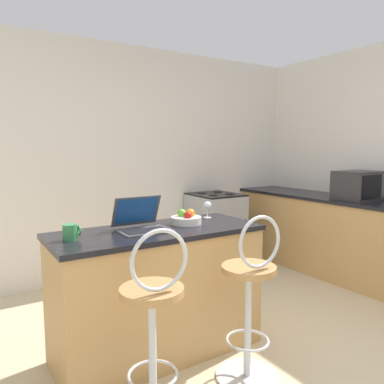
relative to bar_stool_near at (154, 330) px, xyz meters
The scene contains 11 objects.
wall_back 2.59m from the bar_stool_near, 71.98° to the left, with size 12.00×0.06×2.60m.
breakfast_bar 0.68m from the bar_stool_near, 60.66° to the left, with size 1.46×0.61×0.90m.
counter_right 2.96m from the bar_stool_near, 16.02° to the left, with size 0.66×3.03×0.90m.
bar_stool_near is the anchor object (origin of this frame).
bar_stool_far 0.67m from the bar_stool_near, ahead, with size 0.40×0.40×1.07m.
laptop 0.80m from the bar_stool_near, 70.05° to the left, with size 0.34×0.31×0.23m.
microwave 3.02m from the bar_stool_near, 14.69° to the left, with size 0.47×0.38×0.31m.
stove_range 2.73m from the bar_stool_near, 46.97° to the left, with size 0.55×0.61×0.91m.
wine_glass_tall 1.24m from the bar_stool_near, 40.87° to the left, with size 0.07×0.07×0.13m.
fruit_bowl 0.97m from the bar_stool_near, 46.86° to the left, with size 0.22×0.22×0.11m.
mug_green 0.79m from the bar_stool_near, 113.06° to the left, with size 0.11×0.09×0.10m.
Camera 1 is at (-1.60, -1.50, 1.46)m, focal length 35.00 mm.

